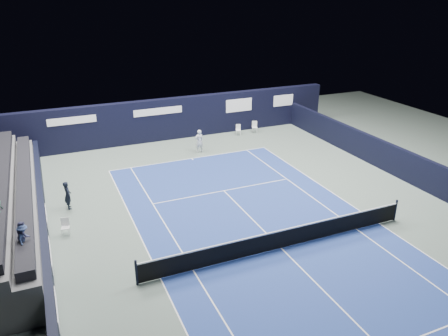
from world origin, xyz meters
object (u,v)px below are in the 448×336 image
Objects in this scene: tennis_player at (199,141)px; line_judge_chair at (65,225)px; tennis_net at (282,238)px; folding_chair_back_a at (238,129)px; folding_chair_back_b at (255,126)px.

line_judge_chair is at bearing -140.47° from tennis_player.
tennis_net is at bearing -19.40° from line_judge_chair.
folding_chair_back_a is 0.06× the size of tennis_net.
folding_chair_back_a is 1.44m from folding_chair_back_b.
folding_chair_back_b is (1.44, 0.03, 0.05)m from folding_chair_back_a.
tennis_player is (0.92, 12.85, 0.30)m from tennis_net.
line_judge_chair is 0.51× the size of tennis_player.
folding_chair_back_a is at bearing -159.21° from folding_chair_back_b.
tennis_net reaches higher than folding_chair_back_a.
folding_chair_back_a is 4.83m from tennis_player.
folding_chair_back_b is 16.66m from tennis_net.
folding_chair_back_b reaches higher than line_judge_chair.
line_judge_chair is at bearing -126.06° from folding_chair_back_b.
tennis_player is (-5.58, -2.49, 0.29)m from folding_chair_back_b.
folding_chair_back_b reaches higher than folding_chair_back_a.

